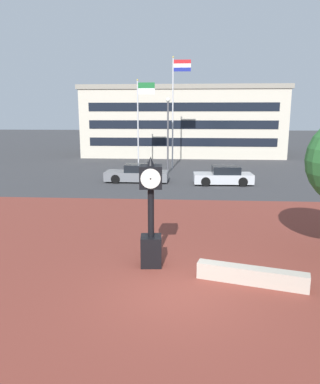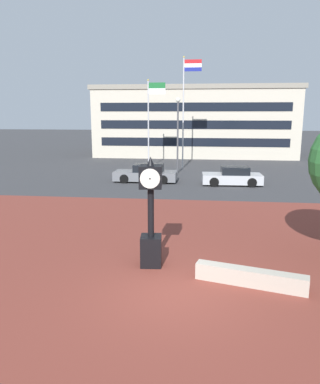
{
  "view_description": "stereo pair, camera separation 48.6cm",
  "coord_description": "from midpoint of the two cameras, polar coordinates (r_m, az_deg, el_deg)",
  "views": [
    {
      "loc": [
        0.17,
        -9.64,
        4.92
      ],
      "look_at": [
        -0.63,
        1.85,
        2.46
      ],
      "focal_mm": 34.63,
      "sensor_mm": 36.0,
      "label": 1
    },
    {
      "loc": [
        0.65,
        -9.6,
        4.92
      ],
      "look_at": [
        -0.63,
        1.85,
        2.46
      ],
      "focal_mm": 34.63,
      "sensor_mm": 36.0,
      "label": 2
    }
  ],
  "objects": [
    {
      "name": "car_street_mid",
      "position": [
        27.04,
        -4.0,
        2.79
      ],
      "size": [
        4.56,
        1.94,
        1.28
      ],
      "rotation": [
        0.0,
        0.0,
        1.56
      ],
      "color": "slate",
      "rests_on": "ground"
    },
    {
      "name": "ground_plane",
      "position": [
        10.82,
        1.42,
        -15.01
      ],
      "size": [
        200.0,
        200.0,
        0.0
      ],
      "primitive_type": "plane",
      "color": "#38383A"
    },
    {
      "name": "planter_wall",
      "position": [
        11.39,
        12.69,
        -12.47
      ],
      "size": [
        3.19,
        1.24,
        0.5
      ],
      "primitive_type": "cube",
      "rotation": [
        0.0,
        0.0,
        -0.27
      ],
      "color": "#ADA393",
      "rests_on": "ground"
    },
    {
      "name": "flagpole_secondary",
      "position": [
        33.36,
        1.83,
        13.33
      ],
      "size": [
        1.59,
        0.14,
        9.67
      ],
      "color": "silver",
      "rests_on": "ground"
    },
    {
      "name": "civic_building",
      "position": [
        46.1,
        3.23,
        10.86
      ],
      "size": [
        22.89,
        12.06,
        7.9
      ],
      "color": "beige",
      "rests_on": "ground"
    },
    {
      "name": "car_street_near",
      "position": [
        26.37,
        9.24,
        2.42
      ],
      "size": [
        4.15,
        1.95,
        1.28
      ],
      "rotation": [
        0.0,
        0.0,
        1.61
      ],
      "color": "#B7BABF",
      "rests_on": "ground"
    },
    {
      "name": "flagpole_primary",
      "position": [
        33.61,
        -3.53,
        11.6
      ],
      "size": [
        1.58,
        0.14,
        7.81
      ],
      "color": "silver",
      "rests_on": "ground"
    },
    {
      "name": "street_lamp_post",
      "position": [
        30.58,
        0.77,
        9.95
      ],
      "size": [
        0.36,
        0.36,
        6.13
      ],
      "color": "#4C4C51",
      "rests_on": "ground"
    },
    {
      "name": "street_clock",
      "position": [
        11.9,
        -2.58,
        -3.87
      ],
      "size": [
        0.75,
        0.82,
        3.6
      ],
      "rotation": [
        0.0,
        0.0,
        0.08
      ],
      "color": "black",
      "rests_on": "ground"
    },
    {
      "name": "plaza_brick_paving",
      "position": [
        14.13,
        2.09,
        -8.3
      ],
      "size": [
        44.0,
        15.24,
        0.01
      ],
      "primitive_type": "cube",
      "color": "brown",
      "rests_on": "ground"
    }
  ]
}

